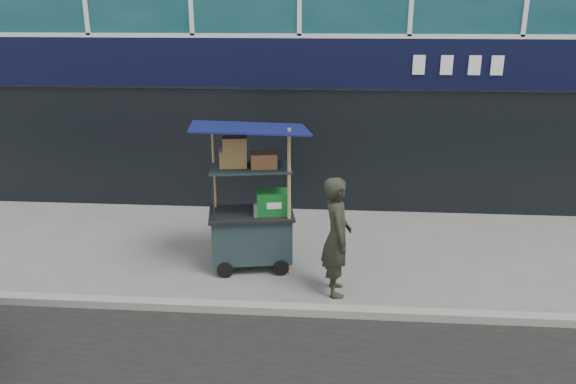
{
  "coord_description": "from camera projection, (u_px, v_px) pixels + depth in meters",
  "views": [
    {
      "loc": [
        0.61,
        -6.81,
        3.94
      ],
      "look_at": [
        -0.0,
        1.2,
        1.26
      ],
      "focal_mm": 35.0,
      "sensor_mm": 36.0,
      "label": 1
    }
  ],
  "objects": [
    {
      "name": "curb",
      "position": [
        280.0,
        309.0,
        7.53
      ],
      "size": [
        80.0,
        0.18,
        0.12
      ],
      "primitive_type": "cube",
      "color": "gray",
      "rests_on": "ground"
    },
    {
      "name": "ground",
      "position": [
        282.0,
        306.0,
        7.73
      ],
      "size": [
        80.0,
        80.0,
        0.0
      ],
      "primitive_type": "plane",
      "color": "#61625D",
      "rests_on": "ground"
    },
    {
      "name": "vendor_man",
      "position": [
        337.0,
        236.0,
        7.84
      ],
      "size": [
        0.48,
        0.67,
        1.73
      ],
      "primitive_type": "imported",
      "rotation": [
        0.0,
        0.0,
        1.68
      ],
      "color": "#26281D",
      "rests_on": "ground"
    },
    {
      "name": "vendor_cart",
      "position": [
        253.0,
        218.0,
        8.67
      ],
      "size": [
        1.9,
        1.48,
        2.33
      ],
      "rotation": [
        0.0,
        0.0,
        0.17
      ],
      "color": "black",
      "rests_on": "ground"
    }
  ]
}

